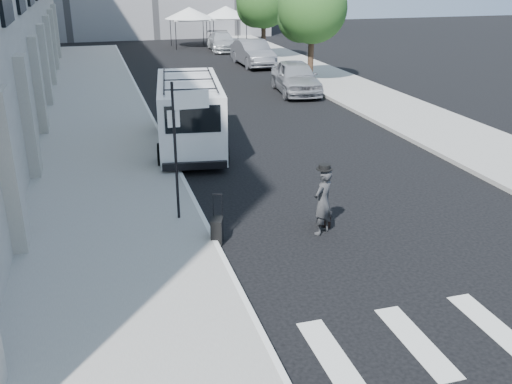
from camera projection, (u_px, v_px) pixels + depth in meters
ground at (320, 267)px, 12.57m from camera, size 120.00×120.00×0.00m
sidewalk_left at (97, 112)px, 25.71m from camera, size 4.50×48.00×0.15m
sidewalk_right at (333, 81)px, 32.76m from camera, size 4.00×56.00×0.15m
sign_pole at (183, 122)px, 13.84m from camera, size 1.03×0.07×3.50m
tree_near at (310, 11)px, 31.08m from camera, size 3.80×3.83×6.03m
tree_far at (262, 2)px, 39.11m from camera, size 3.80×3.83×6.03m
tent_left at (189, 13)px, 46.56m from camera, size 4.00×4.00×3.20m
tent_right at (226, 12)px, 47.84m from camera, size 4.00×4.00×3.20m
businessman at (323, 202)px, 13.87m from camera, size 0.73×0.68×1.68m
briefcase at (324, 219)px, 14.54m from camera, size 0.19×0.45×0.34m
suitcase at (217, 230)px, 13.58m from camera, size 0.39×0.49×1.18m
cargo_van at (189, 113)px, 20.54m from camera, size 2.98×6.76×2.45m
parked_car_a at (296, 77)px, 29.74m from camera, size 2.59×5.17×1.69m
parked_car_b at (253, 53)px, 38.13m from camera, size 1.90×5.19×1.70m
parked_car_c at (222, 42)px, 45.23m from camera, size 2.26×4.95×1.41m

